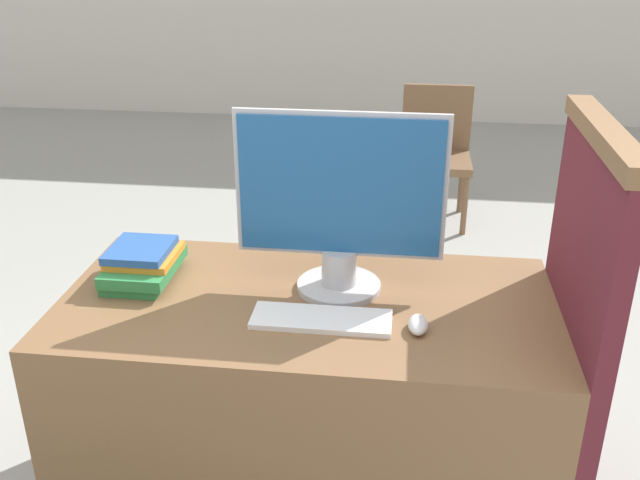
{
  "coord_description": "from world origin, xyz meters",
  "views": [
    {
      "loc": [
        0.27,
        -1.46,
        1.8
      ],
      "look_at": [
        0.04,
        0.33,
        0.98
      ],
      "focal_mm": 40.0,
      "sensor_mm": 36.0,
      "label": 1
    }
  ],
  "objects": [
    {
      "name": "desk",
      "position": [
        0.0,
        0.37,
        0.39
      ],
      "size": [
        1.47,
        0.74,
        0.77
      ],
      "color": "brown",
      "rests_on": "ground_plane"
    },
    {
      "name": "carrel_divider",
      "position": [
        0.76,
        0.34,
        0.68
      ],
      "size": [
        0.07,
        0.67,
        1.34
      ],
      "color": "#5B1E28",
      "rests_on": "ground_plane"
    },
    {
      "name": "monitor",
      "position": [
        0.09,
        0.46,
        1.04
      ],
      "size": [
        0.61,
        0.25,
        0.55
      ],
      "color": "#B7B7BC",
      "rests_on": "desk"
    },
    {
      "name": "keyboard",
      "position": [
        0.06,
        0.25,
        0.78
      ],
      "size": [
        0.39,
        0.14,
        0.02
      ],
      "color": "white",
      "rests_on": "desk"
    },
    {
      "name": "mouse",
      "position": [
        0.32,
        0.24,
        0.79
      ],
      "size": [
        0.05,
        0.1,
        0.04
      ],
      "color": "silver",
      "rests_on": "desk"
    },
    {
      "name": "book_stack",
      "position": [
        -0.53,
        0.45,
        0.82
      ],
      "size": [
        0.2,
        0.28,
        0.11
      ],
      "color": "#2D7F42",
      "rests_on": "desk"
    },
    {
      "name": "far_chair",
      "position": [
        0.45,
        2.97,
        0.47
      ],
      "size": [
        0.44,
        0.44,
        0.85
      ],
      "rotation": [
        0.0,
        0.0,
        -0.17
      ],
      "color": "brown",
      "rests_on": "ground_plane"
    }
  ]
}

